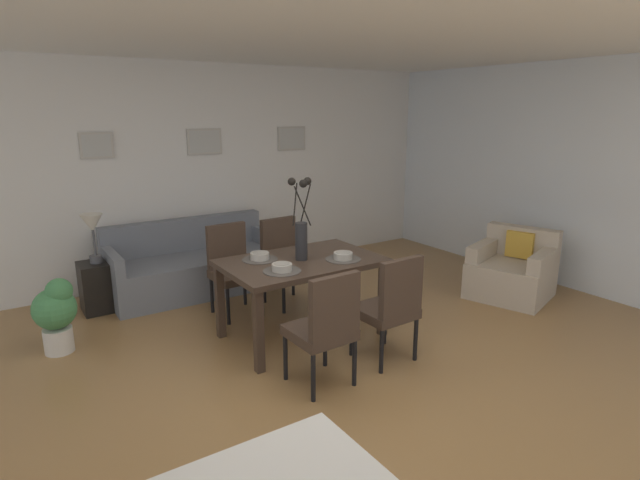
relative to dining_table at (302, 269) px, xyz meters
The scene contains 24 objects.
ground_plane 1.18m from the dining_table, 106.15° to the right, with size 9.00×9.00×0.00m, color olive.
back_wall_panel 2.41m from the dining_table, 96.73° to the left, with size 9.00×0.10×2.60m, color silver.
side_window_wall 3.48m from the dining_table, ahead, with size 0.10×6.30×2.60m, color white.
ceiling_panel 2.08m from the dining_table, 116.73° to the right, with size 9.00×7.20×0.08m, color white.
dining_table is the anchor object (origin of this frame).
dining_chair_near_left 0.94m from the dining_table, 110.50° to the right, with size 0.45×0.45×0.92m.
dining_chair_near_right 0.94m from the dining_table, 108.35° to the left, with size 0.46×0.46×0.92m.
dining_chair_far_left 0.91m from the dining_table, 67.33° to the right, with size 0.45×0.45×0.92m.
dining_chair_far_right 0.90m from the dining_table, 70.78° to the left, with size 0.47×0.47×0.92m.
centerpiece_vase 0.37m from the dining_table, 55.35° to the left, with size 0.21×0.23×0.73m.
placemat_near_left 0.39m from the dining_table, 147.18° to the right, with size 0.32×0.32×0.01m, color #4C4742.
bowl_near_left 0.40m from the dining_table, 147.18° to the right, with size 0.17×0.17×0.07m.
placemat_near_right 0.39m from the dining_table, 147.18° to the left, with size 0.32×0.32×0.01m, color #4C4742.
bowl_near_right 0.40m from the dining_table, 147.18° to the left, with size 0.17×0.17×0.07m.
placemat_far_left 0.39m from the dining_table, 32.82° to the right, with size 0.32×0.32×0.01m, color #4C4742.
bowl_far_left 0.40m from the dining_table, 32.82° to the right, with size 0.17×0.17×0.07m.
sofa 1.84m from the dining_table, 102.53° to the left, with size 1.91×0.84×0.80m.
side_table 2.26m from the dining_table, 130.34° to the left, with size 0.36×0.36×0.52m, color black.
table_lamp 2.24m from the dining_table, 130.34° to the left, with size 0.22×0.22×0.51m.
armchair 2.59m from the dining_table, ahead, with size 1.01×1.01×0.75m.
framed_picture_left 2.75m from the dining_table, 118.66° to the left, with size 0.35×0.03×0.28m.
framed_picture_center 2.46m from the dining_table, 90.00° to the left, with size 0.43×0.03×0.31m.
framed_picture_right 2.75m from the dining_table, 61.34° to the left, with size 0.41×0.03×0.31m.
potted_plant 2.14m from the dining_table, 155.58° to the left, with size 0.36×0.36×0.67m.
Camera 1 is at (-2.01, -2.81, 2.05)m, focal length 28.52 mm.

